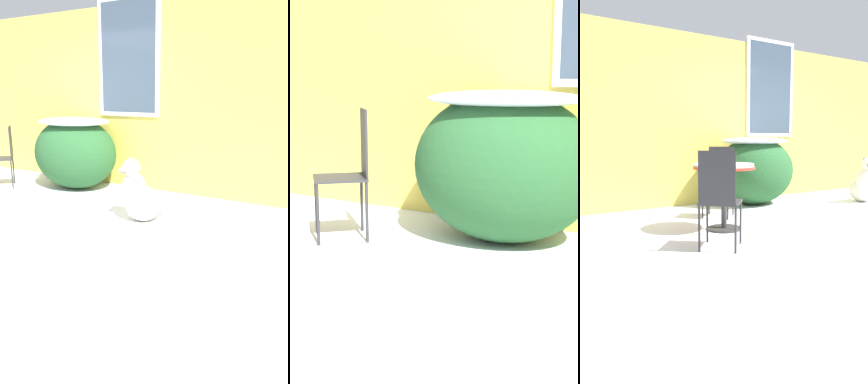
% 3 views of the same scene
% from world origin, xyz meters
% --- Properties ---
extents(house_wall, '(8.00, 0.10, 2.85)m').
position_xyz_m(house_wall, '(0.04, 2.20, 1.41)').
color(house_wall, '#DBC14C').
rests_on(house_wall, ground_plane).
extents(shrub_left, '(1.40, 1.07, 1.11)m').
position_xyz_m(shrub_left, '(-0.06, 1.66, 0.59)').
color(shrub_left, '#235128').
rests_on(shrub_left, ground_plane).
extents(patio_chair_near_table, '(0.55, 0.55, 0.98)m').
position_xyz_m(patio_chair_near_table, '(-1.08, 1.15, 0.53)').
color(patio_chair_near_table, '#2D2D30').
rests_on(patio_chair_near_table, ground_plane).
extents(dog, '(0.59, 0.65, 0.79)m').
position_xyz_m(dog, '(1.65, 0.81, 0.29)').
color(dog, beige).
rests_on(dog, ground_plane).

